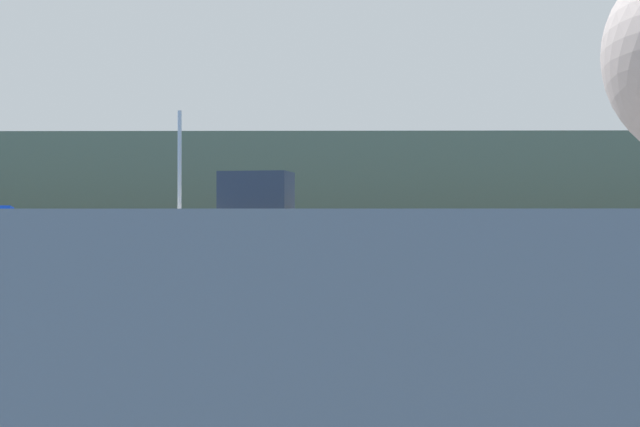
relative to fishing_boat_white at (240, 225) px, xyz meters
The scene contains 2 objects.
hillside_backdrop 44.49m from the fishing_boat_white, 86.30° to the left, with size 140.00×17.26×6.92m, color #5B664C.
fishing_boat_white is the anchor object (origin of this frame).
Camera 1 is at (-0.04, -1.96, 0.82)m, focal length 60.73 mm.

